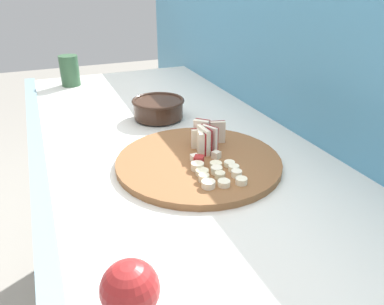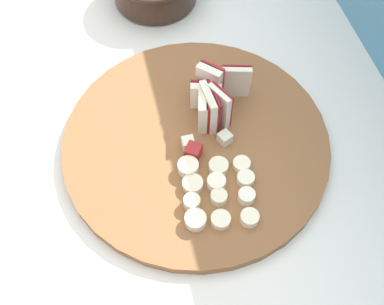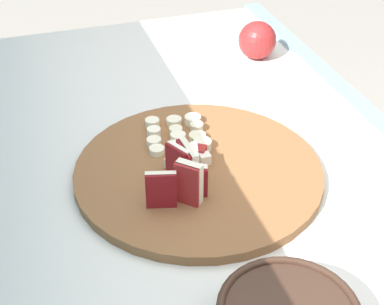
% 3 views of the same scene
% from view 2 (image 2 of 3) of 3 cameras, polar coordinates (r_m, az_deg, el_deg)
% --- Properties ---
extents(ground, '(10.00, 10.00, 0.00)m').
position_cam_2_polar(ground, '(1.60, -1.96, -12.60)').
color(ground, gray).
extents(tiled_countertop, '(1.58, 0.70, 0.93)m').
position_cam_2_polar(tiled_countertop, '(1.18, -2.65, -5.19)').
color(tiled_countertop, silver).
rests_on(tiled_countertop, ground).
extents(tile_backsplash, '(2.40, 0.04, 1.31)m').
position_cam_2_polar(tile_backsplash, '(1.10, 16.25, 3.70)').
color(tile_backsplash, '#4C8EB2').
rests_on(tile_backsplash, ground).
extents(cutting_board, '(0.39, 0.39, 0.02)m').
position_cam_2_polar(cutting_board, '(0.70, 0.46, 1.19)').
color(cutting_board, brown).
rests_on(cutting_board, tiled_countertop).
extents(apple_wedge_fan, '(0.09, 0.10, 0.07)m').
position_cam_2_polar(apple_wedge_fan, '(0.70, 2.56, 6.59)').
color(apple_wedge_fan, maroon).
rests_on(apple_wedge_fan, cutting_board).
extents(apple_dice_pile, '(0.09, 0.08, 0.02)m').
position_cam_2_polar(apple_dice_pile, '(0.69, 1.91, 2.73)').
color(apple_dice_pile, white).
rests_on(apple_dice_pile, cutting_board).
extents(banana_slice_rows, '(0.12, 0.11, 0.02)m').
position_cam_2_polar(banana_slice_rows, '(0.64, 2.88, -4.55)').
color(banana_slice_rows, '#F4EAC6').
rests_on(banana_slice_rows, cutting_board).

